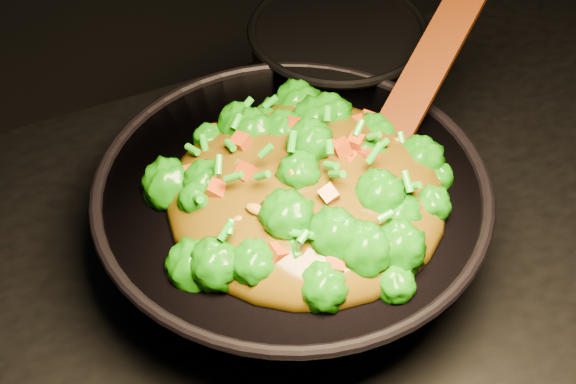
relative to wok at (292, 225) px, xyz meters
name	(u,v)px	position (x,y,z in m)	size (l,w,h in m)	color
wok	(292,225)	(0.00, 0.00, 0.00)	(0.42, 0.42, 0.12)	black
stir_fry	(307,166)	(0.01, -0.02, 0.11)	(0.29, 0.29, 0.10)	#177008
spatula	(414,93)	(0.16, 0.03, 0.11)	(0.30, 0.04, 0.01)	#351403
back_pot	(337,66)	(0.17, 0.23, 0.01)	(0.22, 0.22, 0.13)	black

